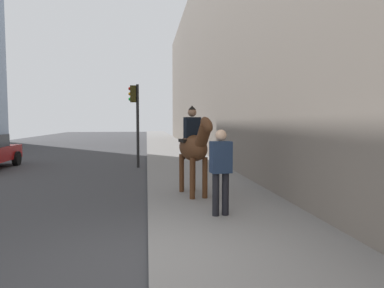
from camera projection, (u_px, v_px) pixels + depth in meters
sidewalk_slab at (263, 256)px, 4.82m from camera, size 120.00×3.26×0.12m
mounted_horse_near at (194, 146)px, 8.41m from camera, size 2.14×0.83×2.25m
pedestrian_greeting at (221, 166)px, 6.62m from camera, size 0.31×0.43×1.70m
traffic_light_near_curb at (135, 112)px, 14.29m from camera, size 0.20×0.44×3.53m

